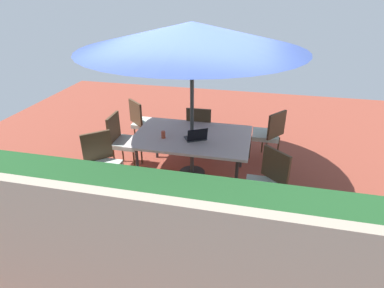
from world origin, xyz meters
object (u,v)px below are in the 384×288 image
object	(u,v)px
cup	(163,135)
dining_table	(192,138)
chair_south	(200,128)
laptop	(196,137)
chair_southwest	(269,133)
chair_southeast	(143,121)
chair_east	(123,139)
chair_northwest	(267,182)
chair_northeast	(101,162)
patio_umbrella	(192,36)

from	to	relation	value
cup	dining_table	bearing A→B (deg)	-157.36
chair_south	laptop	size ratio (longest dim) A/B	2.46
chair_southwest	cup	world-z (taller)	chair_southwest
chair_southwest	cup	bearing A→B (deg)	-20.65
dining_table	chair_south	world-z (taller)	chair_south
chair_southeast	chair_east	size ratio (longest dim) A/B	1.00
chair_northwest	chair_south	world-z (taller)	same
dining_table	chair_south	distance (m)	0.77
chair_northwest	cup	bearing A→B (deg)	-159.37
dining_table	laptop	world-z (taller)	laptop
chair_southwest	chair_southeast	distance (m)	2.37
chair_northeast	laptop	bearing A→B (deg)	-13.14
dining_table	laptop	distance (m)	0.18
patio_umbrella	laptop	xyz separation A→B (m)	(-0.09, 0.13, -1.48)
chair_east	cup	xyz separation A→B (m)	(-0.79, 0.18, 0.25)
dining_table	chair_southwest	bearing A→B (deg)	-146.21
chair_south	chair_southwest	size ratio (longest dim) A/B	1.00
chair_south	chair_southeast	bearing A→B (deg)	-5.83
chair_south	chair_east	world-z (taller)	same
chair_south	chair_northwest	bearing A→B (deg)	126.52
dining_table	patio_umbrella	world-z (taller)	patio_umbrella
chair_northeast	dining_table	bearing A→B (deg)	-6.99
chair_east	cup	bearing A→B (deg)	-104.59
dining_table	chair_south	size ratio (longest dim) A/B	1.90
dining_table	chair_south	bearing A→B (deg)	-88.26
chair_northeast	chair_southeast	bearing A→B (deg)	47.67
chair_northeast	chair_southeast	xyz separation A→B (m)	(-0.05, -1.64, 0.00)
chair_south	chair_northeast	world-z (taller)	same
chair_northwest	chair_east	size ratio (longest dim) A/B	1.00
chair_south	chair_southeast	size ratio (longest dim) A/B	1.00
chair_south	chair_southwest	world-z (taller)	same
chair_northwest	chair_northeast	world-z (taller)	same
chair_southeast	dining_table	bearing A→B (deg)	-175.28
chair_northeast	chair_east	bearing A→B (deg)	49.83
laptop	chair_south	bearing A→B (deg)	-111.48
chair_south	chair_southwest	xyz separation A→B (m)	(-1.24, -0.06, 0.00)
dining_table	chair_northwest	bearing A→B (deg)	146.54
chair_northwest	chair_east	xyz separation A→B (m)	(2.42, -0.80, 0.00)
chair_south	chair_northeast	distance (m)	1.96
chair_south	chair_southwest	bearing A→B (deg)	-179.16
chair_south	chair_east	size ratio (longest dim) A/B	1.00
chair_northeast	chair_southwest	bearing A→B (deg)	-6.93
chair_east	chair_southwest	bearing A→B (deg)	-73.16
chair_southeast	laptop	xyz separation A→B (m)	(-1.25, 0.96, 0.24)
patio_umbrella	chair_southwest	distance (m)	2.26
patio_umbrella	chair_southwest	bearing A→B (deg)	-146.21
chair_southwest	chair_east	world-z (taller)	same
dining_table	chair_southeast	size ratio (longest dim) A/B	1.90
chair_south	laptop	bearing A→B (deg)	95.83
patio_umbrella	cup	xyz separation A→B (m)	(0.42, 0.18, -1.47)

